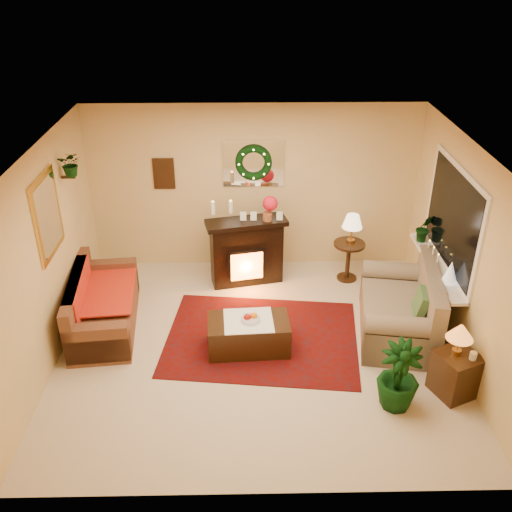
{
  "coord_description": "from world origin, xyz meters",
  "views": [
    {
      "loc": [
        -0.12,
        -5.9,
        4.57
      ],
      "look_at": [
        0.0,
        0.35,
        1.15
      ],
      "focal_mm": 40.0,
      "sensor_mm": 36.0,
      "label": 1
    }
  ],
  "objects_px": {
    "loveseat": "(399,305)",
    "fireplace": "(247,249)",
    "sofa": "(103,298)",
    "side_table_round": "(348,260)",
    "end_table_square": "(456,374)",
    "coffee_table": "(249,335)"
  },
  "relations": [
    {
      "from": "sofa",
      "to": "side_table_round",
      "type": "relative_size",
      "value": 2.87
    },
    {
      "from": "fireplace",
      "to": "side_table_round",
      "type": "height_order",
      "value": "fireplace"
    },
    {
      "from": "sofa",
      "to": "end_table_square",
      "type": "relative_size",
      "value": 3.32
    },
    {
      "from": "fireplace",
      "to": "loveseat",
      "type": "xyz_separation_m",
      "value": [
        1.99,
        -1.35,
        -0.13
      ]
    },
    {
      "from": "sofa",
      "to": "end_table_square",
      "type": "bearing_deg",
      "value": -24.12
    },
    {
      "from": "sofa",
      "to": "coffee_table",
      "type": "bearing_deg",
      "value": -21.97
    },
    {
      "from": "sofa",
      "to": "side_table_round",
      "type": "xyz_separation_m",
      "value": [
        3.48,
        1.17,
        -0.1
      ]
    },
    {
      "from": "fireplace",
      "to": "coffee_table",
      "type": "xyz_separation_m",
      "value": [
        0.01,
        -1.68,
        -0.34
      ]
    },
    {
      "from": "sofa",
      "to": "coffee_table",
      "type": "height_order",
      "value": "sofa"
    },
    {
      "from": "sofa",
      "to": "fireplace",
      "type": "bearing_deg",
      "value": 24.46
    },
    {
      "from": "coffee_table",
      "to": "loveseat",
      "type": "bearing_deg",
      "value": 6.09
    },
    {
      "from": "fireplace",
      "to": "coffee_table",
      "type": "distance_m",
      "value": 1.72
    },
    {
      "from": "sofa",
      "to": "end_table_square",
      "type": "xyz_separation_m",
      "value": [
        4.3,
        -1.41,
        -0.16
      ]
    },
    {
      "from": "sofa",
      "to": "coffee_table",
      "type": "relative_size",
      "value": 1.74
    },
    {
      "from": "side_table_round",
      "to": "end_table_square",
      "type": "height_order",
      "value": "side_table_round"
    },
    {
      "from": "end_table_square",
      "to": "coffee_table",
      "type": "distance_m",
      "value": 2.51
    },
    {
      "from": "sofa",
      "to": "fireplace",
      "type": "distance_m",
      "value": 2.23
    },
    {
      "from": "fireplace",
      "to": "loveseat",
      "type": "height_order",
      "value": "fireplace"
    },
    {
      "from": "end_table_square",
      "to": "sofa",
      "type": "bearing_deg",
      "value": 161.8
    },
    {
      "from": "fireplace",
      "to": "end_table_square",
      "type": "height_order",
      "value": "fireplace"
    },
    {
      "from": "loveseat",
      "to": "coffee_table",
      "type": "xyz_separation_m",
      "value": [
        -1.98,
        -0.33,
        -0.21
      ]
    },
    {
      "from": "loveseat",
      "to": "fireplace",
      "type": "bearing_deg",
      "value": 155.19
    }
  ]
}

